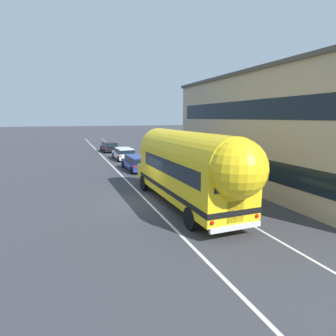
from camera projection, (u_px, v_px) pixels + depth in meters
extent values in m
plane|color=#38383D|center=(148.00, 202.00, 16.33)|extent=(300.00, 300.00, 0.00)
cube|color=silver|center=(114.00, 167.00, 27.42)|extent=(0.14, 80.00, 0.01)
cube|color=silver|center=(148.00, 165.00, 28.59)|extent=(0.12, 80.00, 0.01)
cube|color=tan|center=(295.00, 132.00, 20.76)|extent=(10.00, 18.87, 7.60)
cube|color=#4C4742|center=(299.00, 76.00, 20.07)|extent=(10.30, 19.17, 0.24)
cube|color=black|center=(236.00, 162.00, 19.44)|extent=(0.08, 16.87, 1.20)
cube|color=black|center=(238.00, 110.00, 18.81)|extent=(0.08, 16.87, 1.20)
cube|color=yellow|center=(186.00, 175.00, 15.13)|extent=(2.71, 9.18, 2.30)
cylinder|color=yellow|center=(187.00, 154.00, 14.92)|extent=(2.66, 9.08, 2.45)
sphere|color=yellow|center=(237.00, 168.00, 10.79)|extent=(2.40, 2.40, 2.40)
cube|color=yellow|center=(155.00, 171.00, 20.02)|extent=(2.29, 1.35, 0.95)
cube|color=black|center=(186.00, 187.00, 15.24)|extent=(2.75, 9.22, 0.24)
cube|color=black|center=(189.00, 165.00, 14.75)|extent=(2.70, 7.38, 0.76)
cube|color=black|center=(236.00, 181.00, 10.87)|extent=(2.00, 0.13, 0.84)
cube|color=black|center=(235.00, 212.00, 11.08)|extent=(0.80, 0.08, 0.90)
cube|color=silver|center=(236.00, 227.00, 11.11)|extent=(2.34, 0.19, 0.20)
sphere|color=red|center=(212.00, 223.00, 10.75)|extent=(0.20, 0.20, 0.20)
sphere|color=red|center=(256.00, 216.00, 11.50)|extent=(0.20, 0.20, 0.20)
cube|color=black|center=(158.00, 153.00, 19.24)|extent=(2.14, 0.15, 0.96)
cube|color=silver|center=(152.00, 171.00, 20.68)|extent=(0.90, 0.12, 0.56)
cylinder|color=black|center=(144.00, 183.00, 18.74)|extent=(0.28, 1.01, 1.00)
cylinder|color=black|center=(176.00, 180.00, 19.58)|extent=(0.28, 1.01, 1.00)
cylinder|color=black|center=(191.00, 218.00, 12.21)|extent=(0.28, 1.01, 1.00)
cylinder|color=black|center=(236.00, 212.00, 13.06)|extent=(0.28, 1.01, 1.00)
cube|color=navy|center=(137.00, 164.00, 26.10)|extent=(2.04, 4.77, 0.60)
cube|color=navy|center=(138.00, 159.00, 25.57)|extent=(1.79, 3.32, 0.55)
cube|color=black|center=(138.00, 159.00, 25.57)|extent=(1.85, 3.36, 0.43)
cube|color=red|center=(135.00, 167.00, 23.61)|extent=(0.20, 0.05, 0.14)
cube|color=red|center=(153.00, 166.00, 24.21)|extent=(0.20, 0.05, 0.14)
cylinder|color=black|center=(123.00, 164.00, 27.32)|extent=(0.22, 0.65, 0.64)
cylinder|color=black|center=(141.00, 163.00, 27.98)|extent=(0.22, 0.65, 0.64)
cylinder|color=black|center=(132.00, 170.00, 24.29)|extent=(0.22, 0.65, 0.64)
cylinder|color=black|center=(152.00, 169.00, 24.96)|extent=(0.22, 0.65, 0.64)
cube|color=white|center=(123.00, 155.00, 32.61)|extent=(1.91, 4.58, 0.60)
cube|color=white|center=(124.00, 151.00, 32.07)|extent=(1.68, 3.13, 0.55)
cube|color=black|center=(124.00, 151.00, 32.08)|extent=(1.75, 3.17, 0.43)
cube|color=red|center=(121.00, 156.00, 30.20)|extent=(0.20, 0.04, 0.14)
cube|color=red|center=(135.00, 156.00, 30.76)|extent=(0.20, 0.04, 0.14)
cylinder|color=black|center=(113.00, 155.00, 33.78)|extent=(0.21, 0.64, 0.64)
cylinder|color=black|center=(128.00, 155.00, 34.40)|extent=(0.21, 0.64, 0.64)
cylinder|color=black|center=(119.00, 159.00, 30.89)|extent=(0.21, 0.64, 0.64)
cylinder|color=black|center=(134.00, 158.00, 31.51)|extent=(0.21, 0.64, 0.64)
cube|color=black|center=(109.00, 148.00, 39.94)|extent=(1.98, 4.32, 0.60)
cube|color=black|center=(109.00, 144.00, 39.40)|extent=(1.75, 3.07, 0.55)
cube|color=black|center=(109.00, 145.00, 39.41)|extent=(1.81, 3.11, 0.43)
cube|color=red|center=(106.00, 149.00, 37.64)|extent=(0.20, 0.04, 0.14)
cube|color=red|center=(118.00, 148.00, 38.23)|extent=(0.20, 0.04, 0.14)
cylinder|color=black|center=(101.00, 149.00, 40.97)|extent=(0.22, 0.64, 0.64)
cylinder|color=black|center=(113.00, 148.00, 41.61)|extent=(0.22, 0.64, 0.64)
cylinder|color=black|center=(104.00, 151.00, 38.33)|extent=(0.22, 0.64, 0.64)
cylinder|color=black|center=(117.00, 150.00, 38.98)|extent=(0.22, 0.64, 0.64)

